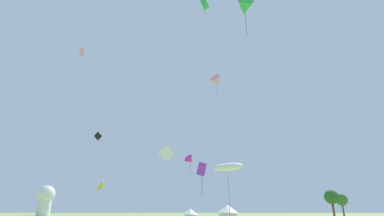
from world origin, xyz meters
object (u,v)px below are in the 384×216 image
(kite_purple_box, at_px, (202,169))
(tree_distant_right, at_px, (342,200))
(kite_white_diamond, at_px, (166,154))
(kite_pink_delta, at_px, (217,81))
(kite_black_diamond, at_px, (98,138))
(kite_pink_box, at_px, (82,53))
(kite_green_box, at_px, (204,4))
(kite_white_parafoil, at_px, (228,167))
(kite_yellow_diamond, at_px, (101,186))
(observatory_dome, at_px, (45,199))
(kite_magenta_delta, at_px, (190,160))
(kite_green_delta, at_px, (245,8))
(festival_tent_left, at_px, (228,211))
(festival_tent_center, at_px, (190,213))
(tree_distant_left, at_px, (332,197))

(kite_purple_box, xyz_separation_m, tree_distant_right, (39.74, 39.34, -3.84))
(kite_white_diamond, distance_m, kite_pink_delta, 13.54)
(kite_black_diamond, height_order, kite_pink_box, kite_pink_box)
(kite_pink_delta, relative_size, kite_green_box, 0.53)
(kite_white_parafoil, xyz_separation_m, kite_yellow_diamond, (-23.72, 26.48, 0.12))
(observatory_dome, relative_size, tree_distant_right, 1.64)
(kite_black_diamond, distance_m, kite_white_diamond, 20.30)
(kite_white_parafoil, bearing_deg, observatory_dome, 129.50)
(kite_pink_delta, relative_size, kite_purple_box, 2.07)
(kite_purple_box, distance_m, kite_magenta_delta, 11.77)
(kite_green_delta, bearing_deg, tree_distant_right, 56.34)
(kite_purple_box, relative_size, festival_tent_left, 2.00)
(kite_pink_delta, height_order, kite_magenta_delta, kite_pink_delta)
(observatory_dome, height_order, tree_distant_right, observatory_dome)
(kite_green_box, bearing_deg, festival_tent_center, 98.09)
(kite_black_diamond, height_order, kite_magenta_delta, kite_black_diamond)
(kite_pink_box, relative_size, observatory_dome, 3.09)
(kite_white_parafoil, bearing_deg, kite_white_diamond, 126.52)
(observatory_dome, bearing_deg, kite_pink_box, -58.80)
(kite_black_diamond, xyz_separation_m, kite_green_delta, (28.97, -13.81, 19.39))
(kite_yellow_diamond, relative_size, festival_tent_left, 1.58)
(kite_pink_box, relative_size, kite_green_box, 0.87)
(kite_green_box, relative_size, kite_green_delta, 1.04)
(kite_green_box, xyz_separation_m, festival_tent_center, (-4.27, 30.03, -36.08))
(kite_white_parafoil, distance_m, kite_green_delta, 30.49)
(kite_pink_box, bearing_deg, festival_tent_left, 36.96)
(kite_white_parafoil, bearing_deg, kite_pink_delta, 96.66)
(kite_pink_box, bearing_deg, kite_purple_box, -0.79)
(tree_distant_left, bearing_deg, kite_magenta_delta, -171.85)
(festival_tent_left, relative_size, tree_distant_right, 0.75)
(kite_magenta_delta, height_order, tree_distant_left, kite_magenta_delta)
(kite_green_box, xyz_separation_m, festival_tent_left, (4.64, 30.03, -35.61))
(kite_green_delta, bearing_deg, tree_distant_left, 50.85)
(kite_white_parafoil, distance_m, kite_purple_box, 18.05)
(kite_white_parafoil, bearing_deg, festival_tent_center, 99.07)
(tree_distant_left, bearing_deg, tree_distant_right, 62.50)
(festival_tent_center, height_order, tree_distant_right, tree_distant_right)
(tree_distant_right, bearing_deg, tree_distant_left, -117.50)
(festival_tent_left, relative_size, observatory_dome, 0.46)
(kite_pink_delta, distance_m, tree_distant_right, 65.23)
(observatory_dome, bearing_deg, kite_pink_delta, -48.70)
(kite_black_diamond, bearing_deg, observatory_dome, 126.01)
(kite_pink_delta, height_order, observatory_dome, kite_pink_delta)
(kite_green_box, distance_m, kite_yellow_diamond, 40.79)
(kite_white_parafoil, relative_size, tree_distant_right, 1.08)
(kite_pink_box, height_order, kite_green_box, kite_green_box)
(kite_black_diamond, bearing_deg, kite_green_box, -29.74)
(kite_black_diamond, distance_m, kite_white_parafoil, 34.70)
(kite_white_parafoil, height_order, observatory_dome, observatory_dome)
(kite_black_diamond, relative_size, kite_pink_box, 0.51)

